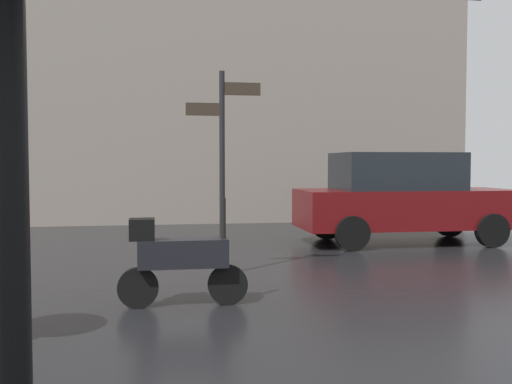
% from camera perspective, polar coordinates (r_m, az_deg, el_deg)
% --- Properties ---
extents(parked_scooter, '(1.48, 0.32, 1.23)m').
position_cam_1_polar(parked_scooter, '(6.76, -7.47, -6.34)').
color(parked_scooter, black).
rests_on(parked_scooter, ground).
extents(parked_car_left, '(4.35, 1.86, 1.84)m').
position_cam_1_polar(parked_car_left, '(12.28, 14.01, -0.50)').
color(parked_car_left, '#590C0F').
rests_on(parked_car_left, ground).
extents(street_signpost, '(1.08, 0.08, 2.95)m').
position_cam_1_polar(street_signpost, '(8.52, -3.27, 3.89)').
color(street_signpost, black).
rests_on(street_signpost, ground).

